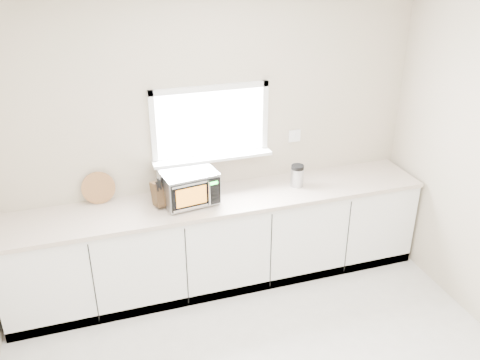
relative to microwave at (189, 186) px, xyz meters
name	(u,v)px	position (x,y,z in m)	size (l,w,h in m)	color
back_wall	(210,141)	(0.28, 0.30, 0.29)	(4.00, 0.17, 2.70)	#B2AA8D
cabinets	(221,242)	(0.28, 0.00, -0.64)	(3.92, 0.60, 0.88)	white
countertop	(220,200)	(0.28, -0.01, -0.18)	(3.92, 0.64, 0.04)	beige
microwave	(189,186)	(0.00, 0.00, 0.00)	(0.51, 0.43, 0.30)	black
knife_block	(159,193)	(-0.27, 0.01, -0.03)	(0.14, 0.22, 0.29)	#3F2B16
cutting_board	(98,188)	(-0.77, 0.24, -0.01)	(0.29, 0.29, 0.02)	#935A38
coffee_grinder	(297,175)	(1.06, 0.02, -0.05)	(0.15, 0.15, 0.22)	#ADAFB4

